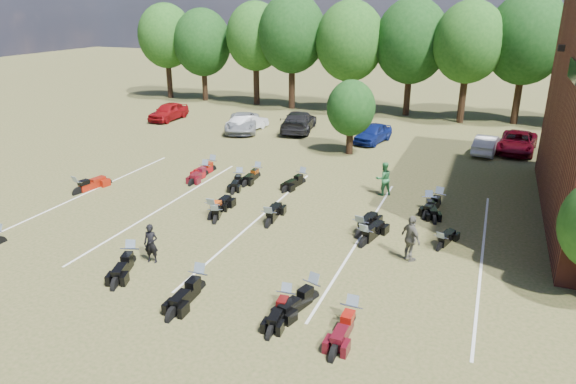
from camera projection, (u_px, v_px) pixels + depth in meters
The scene contains 34 objects.
ground at pixel (293, 258), 20.47m from camera, with size 160.00×160.00×0.00m, color brown.
car_0 at pixel (168, 111), 44.29m from camera, with size 1.75×4.35×1.48m, color maroon.
car_1 at pixel (248, 123), 40.61m from camera, with size 1.36×3.90×1.28m, color silver.
car_2 at pixel (242, 123), 40.36m from camera, with size 2.32×5.04×1.40m, color gray.
car_3 at pixel (299, 121), 40.39m from camera, with size 2.22×5.47×1.59m, color black.
car_4 at pixel (373, 133), 37.19m from camera, with size 1.61×4.00×1.36m, color navy.
car_5 at pixel (487, 144), 34.47m from camera, with size 1.35×3.88×1.28m, color beige.
car_6 at pixel (517, 142), 34.77m from camera, with size 2.29×4.96×1.38m, color #550412.
person_black at pixel (151, 244), 19.93m from camera, with size 0.58×0.38×1.58m, color black.
person_green at pixel (384, 179), 26.94m from camera, with size 0.87×0.68×1.80m, color #296F3C.
person_grey at pixel (411, 239), 20.01m from camera, with size 1.11×0.46×1.89m, color #5E5B51.
motorcycle_0 at pixel (0, 244), 21.72m from camera, with size 0.70×2.18×1.22m, color black, non-canonical shape.
motorcycle_2 at pixel (132, 264), 20.05m from camera, with size 0.77×2.42×1.35m, color black, non-canonical shape.
motorcycle_3 at pixel (199, 290), 18.22m from camera, with size 0.80×2.51×1.40m, color black, non-canonical shape.
motorcycle_4 at pixel (312, 300), 17.63m from camera, with size 0.77×2.43×1.35m, color black, non-canonical shape.
motorcycle_5 at pixel (286, 308), 17.15m from camera, with size 0.70×2.20×1.23m, color black, non-canonical shape.
motorcycle_6 at pixel (351, 324), 16.30m from camera, with size 0.77×2.42×1.35m, color #420911, non-canonical shape.
motorcycle_7 at pixel (79, 194), 27.39m from camera, with size 0.80×2.51×1.40m, color maroon, non-canonical shape.
motorcycle_8 at pixel (213, 217), 24.36m from camera, with size 0.80×2.52×1.40m, color black, non-canonical shape.
motorcycle_9 at pixel (269, 226), 23.47m from camera, with size 0.78×2.45×1.36m, color black, non-canonical shape.
motorcycle_10 at pixel (215, 222), 23.87m from camera, with size 0.71×2.24×1.25m, color black, non-canonical shape.
motorcycle_11 at pixel (364, 245), 21.59m from camera, with size 0.79×2.49×1.39m, color black, non-canonical shape.
motorcycle_12 at pixel (360, 236), 22.44m from camera, with size 0.80×2.51×1.40m, color black, non-canonical shape.
motorcycle_13 at pixel (440, 249), 21.23m from camera, with size 0.64×2.01×1.12m, color black, non-canonical shape.
motorcycle_14 at pixel (205, 176), 30.24m from camera, with size 0.75×2.34×1.31m, color #4D0B13, non-canonical shape.
motorcycle_15 at pixel (212, 171), 31.10m from camera, with size 0.77×2.43×1.35m, color maroon, non-canonical shape.
motorcycle_16 at pixel (239, 183), 28.97m from camera, with size 0.72×2.26×1.26m, color black, non-canonical shape.
motorcycle_17 at pixel (257, 177), 29.96m from camera, with size 0.72×2.26×1.26m, color black, non-canonical shape.
motorcycle_18 at pixel (302, 183), 28.96m from camera, with size 0.73×2.30×1.28m, color black, non-canonical shape.
motorcycle_19 at pixel (437, 206), 25.70m from camera, with size 0.78×2.45×1.37m, color black, non-canonical shape.
motorcycle_20 at pixel (428, 209), 25.39m from camera, with size 0.73×2.30×1.28m, color black, non-canonical shape.
tree_line at pixel (406, 43), 43.86m from camera, with size 56.00×6.00×9.79m.
young_tree_midfield at pixel (351, 108), 33.58m from camera, with size 3.20×3.20×4.70m.
parking_lines at pixel (257, 219), 24.13m from camera, with size 20.10×14.00×0.01m.
Camera 1 is at (6.62, -17.03, 9.60)m, focal length 32.00 mm.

